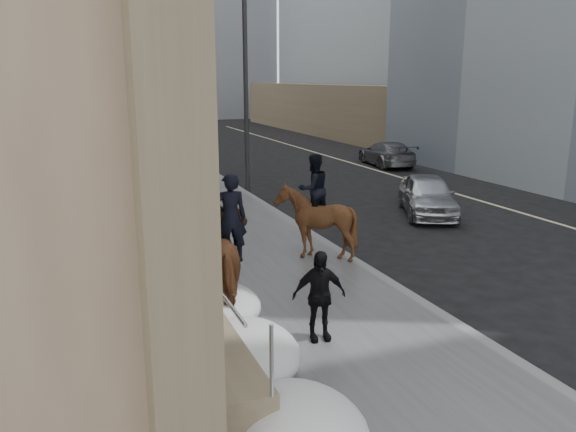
% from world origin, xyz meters
% --- Properties ---
extents(ground, '(140.00, 140.00, 0.00)m').
position_xyz_m(ground, '(0.00, 0.00, 0.00)').
color(ground, black).
rests_on(ground, ground).
extents(sidewalk, '(5.00, 80.00, 0.12)m').
position_xyz_m(sidewalk, '(0.00, 10.00, 0.06)').
color(sidewalk, '#49494B').
rests_on(sidewalk, ground).
extents(curb, '(0.24, 80.00, 0.12)m').
position_xyz_m(curb, '(2.62, 10.00, 0.06)').
color(curb, slate).
rests_on(curb, ground).
extents(lane_line, '(0.15, 70.00, 0.01)m').
position_xyz_m(lane_line, '(10.50, 10.00, 0.01)').
color(lane_line, '#BFB78C').
rests_on(lane_line, ground).
extents(far_podium, '(2.00, 80.00, 4.00)m').
position_xyz_m(far_podium, '(15.50, 10.00, 2.00)').
color(far_podium, '#706348').
rests_on(far_podium, ground).
extents(bg_building_far, '(24.00, 12.00, 20.00)m').
position_xyz_m(bg_building_far, '(-6.00, 72.00, 10.00)').
color(bg_building_far, gray).
rests_on(bg_building_far, ground).
extents(streetlight_mid, '(1.71, 0.24, 8.00)m').
position_xyz_m(streetlight_mid, '(2.74, 14.00, 4.58)').
color(streetlight_mid, '#2D2D30').
rests_on(streetlight_mid, ground).
extents(streetlight_far, '(1.71, 0.24, 8.00)m').
position_xyz_m(streetlight_far, '(2.74, 34.00, 4.58)').
color(streetlight_far, '#2D2D30').
rests_on(streetlight_far, ground).
extents(traffic_signal, '(4.10, 0.22, 6.00)m').
position_xyz_m(traffic_signal, '(2.07, 22.00, 4.00)').
color(traffic_signal, '#2D2D30').
rests_on(traffic_signal, ground).
extents(snow_bank, '(1.70, 18.10, 0.76)m').
position_xyz_m(snow_bank, '(-1.42, 8.11, 0.47)').
color(snow_bank, white).
rests_on(snow_bank, sidewalk).
extents(mounted_horse_left, '(1.28, 2.42, 2.65)m').
position_xyz_m(mounted_horse_left, '(-1.03, 2.40, 1.17)').
color(mounted_horse_left, '#462715').
rests_on(mounted_horse_left, sidewalk).
extents(mounted_horse_right, '(1.75, 1.90, 2.59)m').
position_xyz_m(mounted_horse_right, '(1.77, 4.79, 1.18)').
color(mounted_horse_right, '#402512').
rests_on(mounted_horse_right, sidewalk).
extents(pedestrian, '(0.97, 0.52, 1.58)m').
position_xyz_m(pedestrian, '(-0.02, 0.60, 0.91)').
color(pedestrian, black).
rests_on(pedestrian, sidewalk).
extents(car_silver, '(3.13, 4.28, 1.35)m').
position_xyz_m(car_silver, '(7.34, 7.98, 0.68)').
color(car_silver, '#B5B6BD').
rests_on(car_silver, ground).
extents(car_grey, '(2.39, 4.63, 1.28)m').
position_xyz_m(car_grey, '(11.76, 17.93, 0.64)').
color(car_grey, slate).
rests_on(car_grey, ground).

